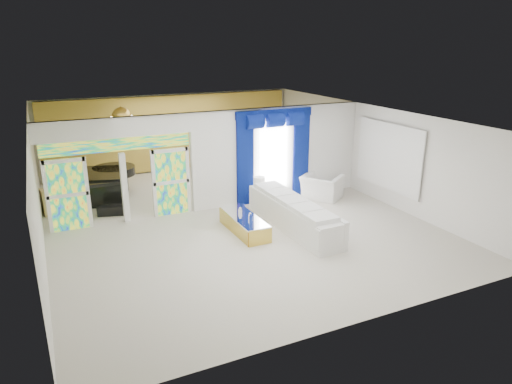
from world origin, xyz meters
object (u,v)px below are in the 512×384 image
coffee_table (244,224)px  console_table (268,199)px  armchair (322,187)px  grand_piano (103,186)px  white_sofa (293,215)px

coffee_table → console_table: size_ratio=1.75×
armchair → grand_piano: (-6.50, 2.98, 0.06)m
coffee_table → console_table: coffee_table is taller
white_sofa → armchair: bearing=39.4°
console_table → grand_piano: grand_piano is taller
white_sofa → coffee_table: bearing=166.3°
coffee_table → armchair: size_ratio=1.63×
console_table → armchair: (1.89, -0.19, 0.21)m
console_table → grand_piano: 5.39m
coffee_table → grand_piano: (-3.04, 4.48, 0.24)m
console_table → armchair: size_ratio=0.93×
console_table → armchair: 1.91m
grand_piano → armchair: bearing=-8.3°
coffee_table → console_table: 2.30m
white_sofa → console_table: white_sofa is taller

